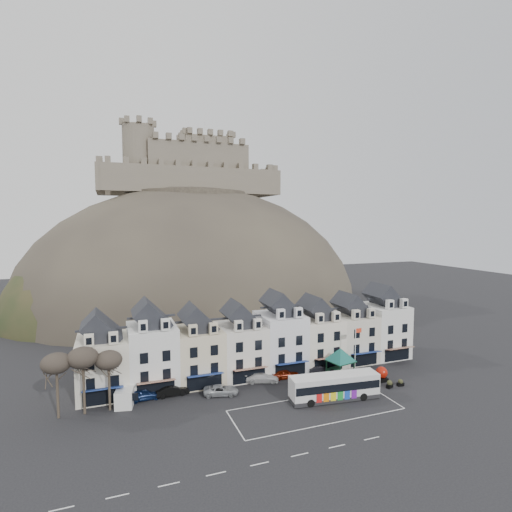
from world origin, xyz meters
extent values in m
plane|color=black|center=(0.00, 0.00, 0.00)|extent=(300.00, 300.00, 0.00)
cube|color=silver|center=(2.00, 1.25, 0.00)|extent=(22.00, 7.50, 0.01)
cube|color=silver|center=(-23.80, 16.00, 4.00)|extent=(6.80, 8.00, 8.00)
cube|color=black|center=(-23.80, 16.00, 9.20)|extent=(6.80, 5.76, 2.80)
cube|color=silver|center=(-25.30, 12.40, 8.90)|extent=(1.20, 0.80, 1.60)
cube|color=silver|center=(-22.30, 12.40, 8.90)|extent=(1.20, 0.80, 1.60)
cube|color=black|center=(-23.80, 11.97, 1.30)|extent=(5.10, 0.06, 2.20)
cube|color=navy|center=(-23.80, 11.30, 2.60)|extent=(5.10, 1.29, 0.43)
cube|color=white|center=(-17.00, 16.00, 4.60)|extent=(6.80, 8.00, 9.20)
cube|color=black|center=(-17.00, 16.00, 10.40)|extent=(6.80, 5.76, 2.80)
cube|color=white|center=(-18.50, 12.40, 10.10)|extent=(1.20, 0.80, 1.60)
cube|color=white|center=(-15.50, 12.40, 10.10)|extent=(1.20, 0.80, 1.60)
cube|color=black|center=(-17.00, 11.97, 1.30)|extent=(5.10, 0.06, 2.20)
cube|color=maroon|center=(-17.00, 11.30, 2.60)|extent=(5.10, 1.29, 0.43)
cube|color=beige|center=(-10.20, 16.00, 4.00)|extent=(6.80, 8.00, 8.00)
cube|color=black|center=(-10.20, 16.00, 9.20)|extent=(6.80, 5.76, 2.80)
cube|color=beige|center=(-11.70, 12.40, 8.90)|extent=(1.20, 0.80, 1.60)
cube|color=beige|center=(-8.70, 12.40, 8.90)|extent=(1.20, 0.80, 1.60)
cube|color=black|center=(-10.20, 11.97, 1.30)|extent=(5.10, 0.06, 2.20)
cube|color=navy|center=(-10.20, 11.30, 2.60)|extent=(5.10, 1.29, 0.43)
cube|color=white|center=(-3.40, 16.00, 4.00)|extent=(6.80, 8.00, 8.00)
cube|color=black|center=(-3.40, 16.00, 9.20)|extent=(6.80, 5.76, 2.80)
cube|color=white|center=(-4.90, 12.40, 8.90)|extent=(1.20, 0.80, 1.60)
cube|color=white|center=(-1.90, 12.40, 8.90)|extent=(1.20, 0.80, 1.60)
cube|color=black|center=(-3.40, 11.97, 1.30)|extent=(5.10, 0.06, 2.20)
cube|color=maroon|center=(-3.40, 11.30, 2.60)|extent=(5.10, 1.29, 0.43)
cube|color=white|center=(3.40, 16.00, 4.60)|extent=(6.80, 8.00, 9.20)
cube|color=black|center=(3.40, 16.00, 10.40)|extent=(6.80, 5.76, 2.80)
cube|color=white|center=(1.90, 12.40, 10.10)|extent=(1.20, 0.80, 1.60)
cube|color=white|center=(4.90, 12.40, 10.10)|extent=(1.20, 0.80, 1.60)
cube|color=black|center=(3.40, 11.97, 1.30)|extent=(5.10, 0.06, 2.20)
cube|color=navy|center=(3.40, 11.30, 2.60)|extent=(5.10, 1.29, 0.43)
cube|color=white|center=(10.20, 16.00, 4.00)|extent=(6.80, 8.00, 8.00)
cube|color=black|center=(10.20, 16.00, 9.20)|extent=(6.80, 5.76, 2.80)
cube|color=white|center=(8.70, 12.40, 8.90)|extent=(1.20, 0.80, 1.60)
cube|color=white|center=(11.70, 12.40, 8.90)|extent=(1.20, 0.80, 1.60)
cube|color=black|center=(10.20, 11.97, 1.30)|extent=(5.10, 0.06, 2.20)
cube|color=maroon|center=(10.20, 11.30, 2.60)|extent=(5.10, 1.29, 0.43)
cube|color=beige|center=(17.00, 16.00, 4.00)|extent=(6.80, 8.00, 8.00)
cube|color=black|center=(17.00, 16.00, 9.20)|extent=(6.80, 5.76, 2.80)
cube|color=beige|center=(15.50, 12.40, 8.90)|extent=(1.20, 0.80, 1.60)
cube|color=beige|center=(18.50, 12.40, 8.90)|extent=(1.20, 0.80, 1.60)
cube|color=black|center=(17.00, 11.97, 1.30)|extent=(5.10, 0.06, 2.20)
cube|color=navy|center=(17.00, 11.30, 2.60)|extent=(5.10, 1.29, 0.43)
cube|color=white|center=(23.80, 16.00, 4.60)|extent=(6.80, 8.00, 9.20)
cube|color=black|center=(23.80, 16.00, 10.40)|extent=(6.80, 5.76, 2.80)
cube|color=white|center=(22.30, 12.40, 10.10)|extent=(1.20, 0.80, 1.60)
cube|color=white|center=(25.30, 12.40, 10.10)|extent=(1.20, 0.80, 1.60)
cube|color=black|center=(23.80, 11.97, 1.30)|extent=(5.10, 0.06, 2.20)
cube|color=maroon|center=(23.80, 11.30, 2.60)|extent=(5.10, 1.29, 0.43)
ellipsoid|color=#342E28|center=(0.00, 70.00, 0.00)|extent=(96.00, 76.00, 68.00)
ellipsoid|color=#26351A|center=(-22.00, 64.00, 0.00)|extent=(52.00, 44.00, 42.00)
ellipsoid|color=#342E28|center=(24.00, 74.00, 0.00)|extent=(56.00, 48.00, 46.00)
ellipsoid|color=#26351A|center=(-4.00, 56.00, 0.00)|extent=(40.00, 28.00, 28.00)
ellipsoid|color=#342E28|center=(10.00, 58.00, 0.00)|extent=(36.00, 28.00, 24.00)
cylinder|color=#342E28|center=(0.00, 70.00, 31.00)|extent=(30.00, 30.00, 3.00)
cube|color=#6B6251|center=(0.00, 66.00, 35.50)|extent=(48.00, 2.20, 7.00)
cube|color=#6B6251|center=(0.00, 86.00, 35.50)|extent=(48.00, 2.20, 7.00)
cube|color=#6B6251|center=(-24.00, 76.00, 35.50)|extent=(2.20, 22.00, 7.00)
cube|color=#6B6251|center=(24.00, 76.00, 35.50)|extent=(2.20, 22.00, 7.00)
cube|color=#6B6251|center=(2.00, 76.00, 41.00)|extent=(28.00, 18.00, 10.00)
cube|color=#6B6251|center=(6.00, 78.00, 42.50)|extent=(14.00, 12.00, 13.00)
cylinder|color=#6B6251|center=(-14.00, 72.00, 41.00)|extent=(8.40, 8.40, 18.00)
cylinder|color=silver|center=(6.00, 78.00, 51.50)|extent=(0.16, 0.16, 5.00)
cylinder|color=#372D23|center=(-29.00, 10.50, 2.87)|extent=(0.32, 0.32, 5.74)
ellipsoid|color=#383028|center=(-29.00, 10.50, 6.97)|extent=(3.61, 3.61, 2.54)
cylinder|color=#372D23|center=(-26.00, 10.50, 3.01)|extent=(0.32, 0.32, 6.02)
ellipsoid|color=#383028|center=(-26.00, 10.50, 7.31)|extent=(3.78, 3.78, 2.67)
cylinder|color=#372D23|center=(-23.00, 10.50, 2.73)|extent=(0.32, 0.32, 5.46)
ellipsoid|color=#383028|center=(-23.00, 10.50, 6.63)|extent=(3.43, 3.43, 2.42)
cube|color=#262628|center=(5.78, 3.05, 0.39)|extent=(12.60, 4.17, 0.56)
cube|color=silver|center=(5.78, 3.05, 2.03)|extent=(12.59, 4.11, 2.83)
cube|color=black|center=(5.78, 3.05, 2.19)|extent=(12.35, 4.17, 1.07)
cube|color=silver|center=(5.78, 3.05, 3.32)|extent=(12.33, 3.97, 0.28)
cube|color=orange|center=(11.87, 2.39, 3.12)|extent=(0.21, 1.35, 0.31)
cylinder|color=black|center=(9.33, 1.39, 0.51)|extent=(1.11, 0.47, 1.08)
cylinder|color=black|center=(9.60, 3.91, 0.51)|extent=(1.11, 0.47, 1.08)
cylinder|color=black|center=(1.71, 2.20, 0.51)|extent=(1.11, 0.47, 1.08)
cylinder|color=black|center=(1.98, 4.73, 0.51)|extent=(1.11, 0.47, 1.08)
cube|color=#10301D|center=(9.05, 10.64, 1.32)|extent=(0.20, 0.20, 2.64)
cube|color=#10301D|center=(11.95, 11.26, 1.32)|extent=(0.20, 0.20, 2.64)
cube|color=#10301D|center=(9.67, 7.74, 1.32)|extent=(0.20, 0.20, 2.64)
cube|color=#10301D|center=(12.57, 8.36, 1.32)|extent=(0.20, 0.20, 2.64)
cube|color=#10301D|center=(10.81, 9.50, 2.64)|extent=(4.31, 4.31, 0.13)
cone|color=#165F60|center=(10.81, 9.50, 3.63)|extent=(7.12, 7.12, 1.98)
cube|color=black|center=(15.93, 6.01, 0.29)|extent=(1.54, 1.54, 0.57)
sphere|color=#A61609|center=(15.93, 6.01, 1.32)|extent=(1.79, 1.79, 1.79)
cylinder|color=silver|center=(13.15, 8.97, 3.94)|extent=(0.12, 0.12, 7.89)
cube|color=red|center=(13.69, 8.99, 7.30)|extent=(1.08, 0.05, 0.69)
cube|color=white|center=(-20.96, 12.00, 1.16)|extent=(3.12, 5.39, 2.31)
cube|color=black|center=(-20.96, 12.00, 1.60)|extent=(2.07, 0.48, 0.99)
cube|color=black|center=(15.42, 3.50, 0.28)|extent=(1.27, 0.96, 0.57)
sphere|color=#26351A|center=(15.42, 3.50, 0.74)|extent=(0.79, 0.79, 0.79)
cube|color=black|center=(17.38, 3.50, 0.25)|extent=(1.05, 0.58, 0.51)
sphere|color=#26351A|center=(17.38, 3.50, 0.66)|extent=(0.71, 0.71, 0.71)
imported|color=#0E1E47|center=(-18.62, 12.00, 0.78)|extent=(4.71, 2.15, 1.57)
imported|color=black|center=(-14.80, 12.00, 0.76)|extent=(4.66, 1.80, 1.52)
imported|color=#A6AAAE|center=(-8.36, 9.82, 0.68)|extent=(5.22, 3.39, 1.36)
imported|color=silver|center=(-1.39, 12.00, 0.75)|extent=(5.53, 3.50, 1.49)
imported|color=#5B1305|center=(2.47, 12.00, 0.76)|extent=(4.64, 2.40, 1.51)
imported|color=black|center=(8.79, 11.77, 0.68)|extent=(4.33, 2.42, 1.35)
camera|label=1|loc=(-22.63, -42.56, 24.35)|focal=28.00mm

